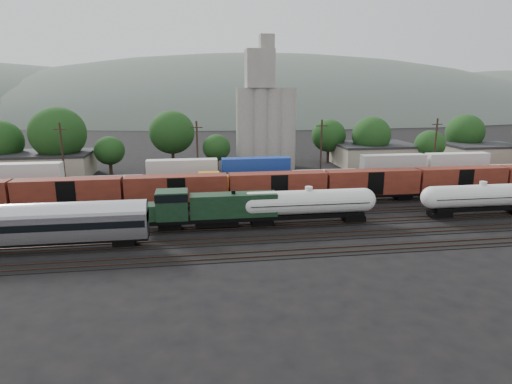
{
  "coord_description": "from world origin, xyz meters",
  "views": [
    {
      "loc": [
        -12.82,
        -58.37,
        17.74
      ],
      "look_at": [
        -3.85,
        2.0,
        3.0
      ],
      "focal_mm": 30.0,
      "sensor_mm": 36.0,
      "label": 1
    }
  ],
  "objects": [
    {
      "name": "orange_locomotive",
      "position": [
        -6.13,
        10.0,
        2.44
      ],
      "size": [
        17.04,
        2.84,
        4.26
      ],
      "color": "black",
      "rests_on": "ground"
    },
    {
      "name": "ground",
      "position": [
        0.0,
        0.0,
        0.0
      ],
      "size": [
        600.0,
        600.0,
        0.0
      ],
      "primitive_type": "plane",
      "color": "black"
    },
    {
      "name": "boxcar_string",
      "position": [
        -7.7,
        5.0,
        3.12
      ],
      "size": [
        153.6,
        2.9,
        4.2
      ],
      "color": "black",
      "rests_on": "ground"
    },
    {
      "name": "industrial_sheds",
      "position": [
        6.63,
        35.25,
        2.56
      ],
      "size": [
        119.38,
        17.26,
        5.1
      ],
      "color": "#9E937F",
      "rests_on": "ground"
    },
    {
      "name": "utility_poles",
      "position": [
        0.0,
        22.0,
        6.21
      ],
      "size": [
        122.2,
        0.36,
        12.0
      ],
      "color": "black",
      "rests_on": "ground"
    },
    {
      "name": "green_locomotive",
      "position": [
        -11.1,
        -5.0,
        2.8
      ],
      "size": [
        18.65,
        3.29,
        4.94
      ],
      "color": "black",
      "rests_on": "ground"
    },
    {
      "name": "grain_silo",
      "position": [
        3.28,
        36.0,
        11.26
      ],
      "size": [
        13.4,
        5.0,
        29.0
      ],
      "color": "gray",
      "rests_on": "ground"
    },
    {
      "name": "tree_band",
      "position": [
        -4.63,
        36.45,
        7.48
      ],
      "size": [
        161.09,
        21.69,
        14.34
      ],
      "color": "black",
      "rests_on": "ground"
    },
    {
      "name": "tracks",
      "position": [
        0.0,
        0.0,
        0.05
      ],
      "size": [
        180.0,
        33.2,
        0.2
      ],
      "color": "black",
      "rests_on": "ground"
    },
    {
      "name": "distant_hills",
      "position": [
        23.92,
        260.0,
        -20.56
      ],
      "size": [
        860.0,
        286.0,
        130.0
      ],
      "color": "#59665B",
      "rests_on": "ground"
    },
    {
      "name": "tank_car_a",
      "position": [
        2.18,
        -5.0,
        2.89
      ],
      "size": [
        18.66,
        3.34,
        4.89
      ],
      "color": "silver",
      "rests_on": "ground"
    },
    {
      "name": "container_wall",
      "position": [
        3.66,
        15.0,
        2.79
      ],
      "size": [
        178.4,
        2.6,
        5.8
      ],
      "color": "black",
      "rests_on": "ground"
    },
    {
      "name": "tank_car_b",
      "position": [
        27.48,
        -5.0,
        2.83
      ],
      "size": [
        18.24,
        3.27,
        4.78
      ],
      "color": "silver",
      "rests_on": "ground"
    },
    {
      "name": "passenger_coach",
      "position": [
        -29.74,
        -10.0,
        3.21
      ],
      "size": [
        23.05,
        2.84,
        5.23
      ],
      "color": "silver",
      "rests_on": "ground"
    }
  ]
}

